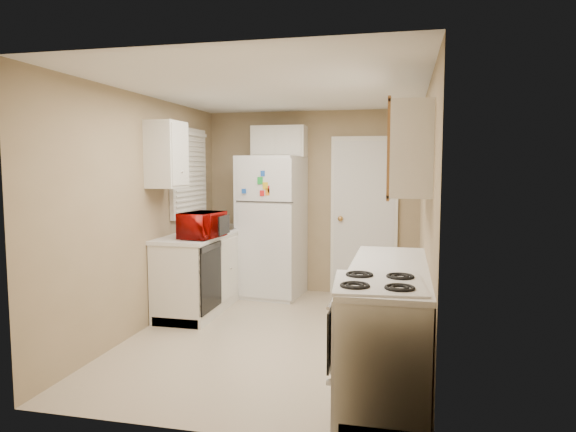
# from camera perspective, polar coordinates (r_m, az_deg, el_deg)

# --- Properties ---
(floor) EXTENTS (3.80, 3.80, 0.00)m
(floor) POSITION_cam_1_polar(r_m,az_deg,el_deg) (5.23, -1.25, -13.18)
(floor) COLOR beige
(floor) RESTS_ON ground
(ceiling) EXTENTS (3.80, 3.80, 0.00)m
(ceiling) POSITION_cam_1_polar(r_m,az_deg,el_deg) (5.00, -1.31, 13.84)
(ceiling) COLOR white
(ceiling) RESTS_ON floor
(wall_left) EXTENTS (3.80, 3.80, 0.00)m
(wall_left) POSITION_cam_1_polar(r_m,az_deg,el_deg) (5.48, -15.61, 0.34)
(wall_left) COLOR #9B8564
(wall_left) RESTS_ON floor
(wall_right) EXTENTS (3.80, 3.80, 0.00)m
(wall_right) POSITION_cam_1_polar(r_m,az_deg,el_deg) (4.83, 15.05, -0.33)
(wall_right) COLOR #9B8564
(wall_right) RESTS_ON floor
(wall_back) EXTENTS (2.80, 2.80, 0.00)m
(wall_back) POSITION_cam_1_polar(r_m,az_deg,el_deg) (6.83, 2.61, 1.53)
(wall_back) COLOR #9B8564
(wall_back) RESTS_ON floor
(wall_front) EXTENTS (2.80, 2.80, 0.00)m
(wall_front) POSITION_cam_1_polar(r_m,az_deg,el_deg) (3.18, -9.67, -3.19)
(wall_front) COLOR #9B8564
(wall_front) RESTS_ON floor
(left_counter) EXTENTS (0.60, 1.80, 0.90)m
(left_counter) POSITION_cam_1_polar(r_m,az_deg,el_deg) (6.27, -9.07, -5.81)
(left_counter) COLOR silver
(left_counter) RESTS_ON floor
(dishwasher) EXTENTS (0.03, 0.58, 0.72)m
(dishwasher) POSITION_cam_1_polar(r_m,az_deg,el_deg) (5.61, -8.61, -6.74)
(dishwasher) COLOR black
(dishwasher) RESTS_ON floor
(sink) EXTENTS (0.54, 0.74, 0.16)m
(sink) POSITION_cam_1_polar(r_m,az_deg,el_deg) (6.34, -8.62, -1.92)
(sink) COLOR gray
(sink) RESTS_ON left_counter
(microwave) EXTENTS (0.54, 0.35, 0.34)m
(microwave) POSITION_cam_1_polar(r_m,az_deg,el_deg) (5.64, -9.50, -0.92)
(microwave) COLOR #920804
(microwave) RESTS_ON left_counter
(soap_bottle) EXTENTS (0.11, 0.11, 0.19)m
(soap_bottle) POSITION_cam_1_polar(r_m,az_deg,el_deg) (6.59, -8.21, -0.42)
(soap_bottle) COLOR silver
(soap_bottle) RESTS_ON left_counter
(window_blinds) EXTENTS (0.10, 0.98, 1.08)m
(window_blinds) POSITION_cam_1_polar(r_m,az_deg,el_deg) (6.39, -10.90, 4.75)
(window_blinds) COLOR silver
(window_blinds) RESTS_ON wall_left
(upper_cabinet_left) EXTENTS (0.30, 0.45, 0.70)m
(upper_cabinet_left) POSITION_cam_1_polar(r_m,az_deg,el_deg) (5.59, -13.33, 6.65)
(upper_cabinet_left) COLOR silver
(upper_cabinet_left) RESTS_ON wall_left
(refrigerator) EXTENTS (0.82, 0.80, 1.81)m
(refrigerator) POSITION_cam_1_polar(r_m,az_deg,el_deg) (6.63, -1.79, -1.16)
(refrigerator) COLOR silver
(refrigerator) RESTS_ON floor
(cabinet_over_fridge) EXTENTS (0.70, 0.30, 0.40)m
(cabinet_over_fridge) POSITION_cam_1_polar(r_m,az_deg,el_deg) (6.75, -0.96, 8.28)
(cabinet_over_fridge) COLOR silver
(cabinet_over_fridge) RESTS_ON wall_back
(interior_door) EXTENTS (0.86, 0.06, 2.08)m
(interior_door) POSITION_cam_1_polar(r_m,az_deg,el_deg) (6.71, 8.44, -0.14)
(interior_door) COLOR silver
(interior_door) RESTS_ON floor
(right_counter) EXTENTS (0.60, 2.00, 0.90)m
(right_counter) POSITION_cam_1_polar(r_m,az_deg,el_deg) (4.19, 11.02, -11.62)
(right_counter) COLOR silver
(right_counter) RESTS_ON floor
(stove) EXTENTS (0.64, 0.77, 0.87)m
(stove) POSITION_cam_1_polar(r_m,az_deg,el_deg) (3.62, 9.89, -14.59)
(stove) COLOR silver
(stove) RESTS_ON floor
(upper_cabinet_right) EXTENTS (0.30, 1.20, 0.70)m
(upper_cabinet_right) POSITION_cam_1_polar(r_m,az_deg,el_deg) (4.30, 13.50, 7.02)
(upper_cabinet_right) COLOR silver
(upper_cabinet_right) RESTS_ON wall_right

